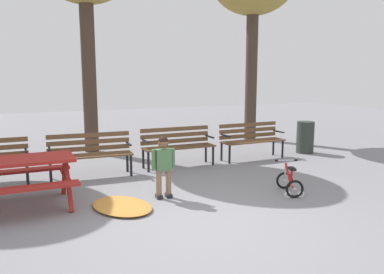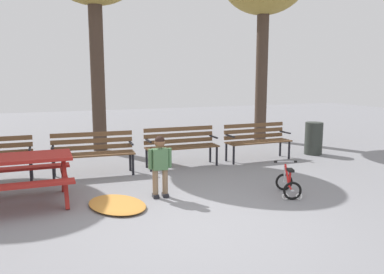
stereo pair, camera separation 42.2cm
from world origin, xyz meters
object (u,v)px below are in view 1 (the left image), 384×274
(picnic_table, at_px, (10,171))
(park_bench_left, at_px, (90,151))
(kids_bicycle, at_px, (290,182))
(park_bench_right, at_px, (177,143))
(child_standing, at_px, (163,162))
(trash_bin, at_px, (305,137))
(park_bench_far_right, at_px, (251,138))

(picnic_table, height_order, park_bench_left, park_bench_left)
(kids_bicycle, bearing_deg, park_bench_right, 109.83)
(park_bench_left, xyz_separation_m, kids_bicycle, (2.84, -2.54, -0.31))
(child_standing, bearing_deg, park_bench_left, 113.81)
(picnic_table, distance_m, park_bench_right, 3.65)
(kids_bicycle, bearing_deg, park_bench_left, 138.23)
(kids_bicycle, xyz_separation_m, trash_bin, (2.62, 2.62, 0.21))
(park_bench_left, height_order, park_bench_right, same)
(park_bench_right, bearing_deg, trash_bin, -0.17)
(child_standing, bearing_deg, park_bench_right, 61.47)
(picnic_table, height_order, trash_bin, trash_bin)
(picnic_table, relative_size, trash_bin, 2.22)
(park_bench_far_right, relative_size, child_standing, 1.58)
(picnic_table, distance_m, trash_bin, 7.04)
(kids_bicycle, bearing_deg, trash_bin, 45.04)
(park_bench_far_right, relative_size, trash_bin, 1.98)
(trash_bin, bearing_deg, park_bench_left, -179.15)
(park_bench_far_right, distance_m, child_standing, 3.54)
(park_bench_left, bearing_deg, picnic_table, -134.30)
(park_bench_right, distance_m, trash_bin, 3.57)
(park_bench_right, xyz_separation_m, park_bench_far_right, (1.90, -0.03, 0.00))
(child_standing, relative_size, trash_bin, 1.25)
(park_bench_far_right, height_order, kids_bicycle, park_bench_far_right)
(park_bench_far_right, bearing_deg, kids_bicycle, -110.02)
(child_standing, distance_m, trash_bin, 5.03)
(park_bench_right, xyz_separation_m, child_standing, (-1.07, -1.97, 0.09))
(picnic_table, distance_m, child_standing, 2.28)
(park_bench_far_right, distance_m, trash_bin, 1.67)
(park_bench_right, height_order, park_bench_far_right, same)
(trash_bin, bearing_deg, child_standing, -157.13)
(park_bench_left, bearing_deg, child_standing, -66.19)
(kids_bicycle, height_order, trash_bin, trash_bin)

